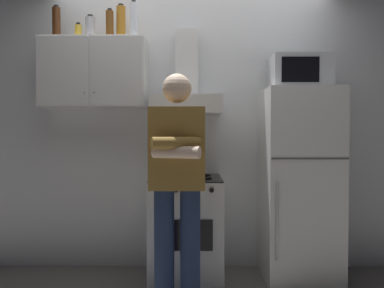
{
  "coord_description": "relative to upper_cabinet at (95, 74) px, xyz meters",
  "views": [
    {
      "loc": [
        0.02,
        -2.99,
        1.23
      ],
      "look_at": [
        0.0,
        0.0,
        1.15
      ],
      "focal_mm": 36.06,
      "sensor_mm": 36.0,
      "label": 1
    }
  ],
  "objects": [
    {
      "name": "refrigerator",
      "position": [
        1.75,
        -0.12,
        -0.95
      ],
      "size": [
        0.6,
        0.62,
        1.6
      ],
      "color": "white",
      "rests_on": "ground_plane"
    },
    {
      "name": "bottle_liquor_amber",
      "position": [
        0.23,
        0.02,
        0.45
      ],
      "size": [
        0.08,
        0.08,
        0.31
      ],
      "color": "#B7721E",
      "rests_on": "upper_cabinet"
    },
    {
      "name": "bottle_canister_steel",
      "position": [
        -0.04,
        -0.0,
        0.4
      ],
      "size": [
        0.08,
        0.08,
        0.21
      ],
      "color": "#B2B5BA",
      "rests_on": "upper_cabinet"
    },
    {
      "name": "bottle_vodka_clear",
      "position": [
        0.35,
        -0.03,
        0.46
      ],
      "size": [
        0.06,
        0.06,
        0.32
      ],
      "color": "silver",
      "rests_on": "upper_cabinet"
    },
    {
      "name": "back_wall_tiled",
      "position": [
        0.85,
        0.23,
        -0.4
      ],
      "size": [
        4.8,
        0.1,
        2.7
      ],
      "primitive_type": "cube",
      "color": "white",
      "rests_on": "ground_plane"
    },
    {
      "name": "bottle_rum_dark",
      "position": [
        -0.33,
        -0.01,
        0.44
      ],
      "size": [
        0.07,
        0.07,
        0.29
      ],
      "color": "#47230F",
      "rests_on": "upper_cabinet"
    },
    {
      "name": "upper_cabinet",
      "position": [
        0.0,
        0.0,
        0.0
      ],
      "size": [
        0.9,
        0.37,
        0.6
      ],
      "color": "silver"
    },
    {
      "name": "person_standing",
      "position": [
        0.75,
        -0.73,
        -0.85
      ],
      "size": [
        0.38,
        0.33,
        1.64
      ],
      "color": "navy",
      "rests_on": "ground_plane"
    },
    {
      "name": "bottle_spice_jar",
      "position": [
        -0.14,
        0.01,
        0.37
      ],
      "size": [
        0.06,
        0.06,
        0.14
      ],
      "color": "gold",
      "rests_on": "upper_cabinet"
    },
    {
      "name": "bottle_beer_brown",
      "position": [
        0.14,
        -0.02,
        0.42
      ],
      "size": [
        0.07,
        0.07,
        0.26
      ],
      "color": "brown",
      "rests_on": "upper_cabinet"
    },
    {
      "name": "microwave",
      "position": [
        1.75,
        -0.11,
        -0.01
      ],
      "size": [
        0.48,
        0.37,
        0.28
      ],
      "color": "#B7BABF",
      "rests_on": "refrigerator"
    },
    {
      "name": "stove_oven",
      "position": [
        0.8,
        -0.13,
        -1.32
      ],
      "size": [
        0.6,
        0.62,
        0.87
      ],
      "color": "silver",
      "rests_on": "ground_plane"
    },
    {
      "name": "range_hood",
      "position": [
        0.8,
        0.0,
        -0.15
      ],
      "size": [
        0.6,
        0.44,
        0.75
      ],
      "color": "white"
    }
  ]
}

